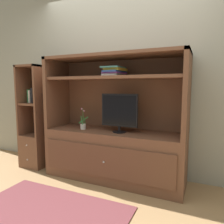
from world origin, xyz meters
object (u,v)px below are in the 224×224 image
(bookshelf_tall, at_px, (39,131))
(media_console, at_px, (114,141))
(potted_plant, at_px, (83,125))
(magazine_stack, at_px, (114,72))
(tv_monitor, at_px, (119,112))
(upright_book_row, at_px, (35,95))

(bookshelf_tall, bearing_deg, media_console, -0.17)
(potted_plant, distance_m, magazine_stack, 0.82)
(tv_monitor, bearing_deg, upright_book_row, 178.03)
(bookshelf_tall, bearing_deg, upright_book_row, -156.44)
(potted_plant, distance_m, bookshelf_tall, 0.87)
(media_console, xyz_separation_m, upright_book_row, (-1.29, -0.01, 0.57))
(bookshelf_tall, bearing_deg, magazine_stack, -0.39)
(potted_plant, xyz_separation_m, magazine_stack, (0.43, 0.07, 0.70))
(potted_plant, relative_size, upright_book_row, 1.14)
(potted_plant, bearing_deg, tv_monitor, 2.00)
(media_console, xyz_separation_m, tv_monitor, (0.10, -0.05, 0.40))
(potted_plant, height_order, magazine_stack, magazine_stack)
(bookshelf_tall, bearing_deg, potted_plant, -5.12)
(upright_book_row, bearing_deg, bookshelf_tall, 23.56)
(tv_monitor, xyz_separation_m, magazine_stack, (-0.09, 0.05, 0.49))
(media_console, distance_m, magazine_stack, 0.89)
(media_console, relative_size, upright_book_row, 7.19)
(bookshelf_tall, height_order, upright_book_row, bookshelf_tall)
(upright_book_row, bearing_deg, magazine_stack, 0.09)
(media_console, relative_size, bookshelf_tall, 1.19)
(potted_plant, height_order, upright_book_row, upright_book_row)
(magazine_stack, relative_size, bookshelf_tall, 0.23)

